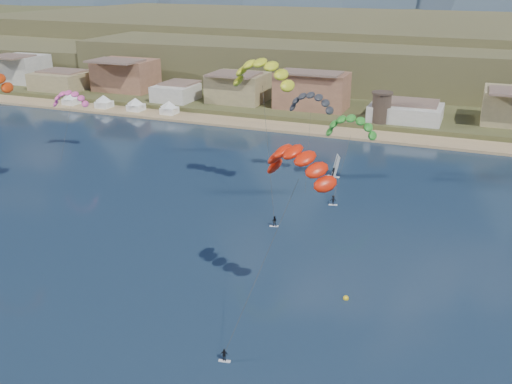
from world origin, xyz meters
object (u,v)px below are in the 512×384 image
at_px(buoy, 346,298).
at_px(windsurfer, 334,170).
at_px(watchtower, 381,107).
at_px(kitesurfer_green, 351,123).
at_px(kitesurfer_orange, 299,158).
at_px(kitesurfer_yellow, 263,69).

bearing_deg(buoy, windsurfer, 106.00).
height_order(watchtower, buoy, watchtower).
height_order(watchtower, kitesurfer_green, kitesurfer_green).
relative_size(watchtower, windsurfer, 1.78).
bearing_deg(buoy, kitesurfer_orange, -130.00).
bearing_deg(kitesurfer_orange, watchtower, 93.63).
distance_m(kitesurfer_yellow, kitesurfer_green, 22.37).
relative_size(kitesurfer_yellow, buoy, 37.50).
bearing_deg(kitesurfer_orange, buoy, 50.00).
bearing_deg(kitesurfer_green, watchtower, 92.07).
xyz_separation_m(windsurfer, buoy, (13.44, -46.88, -1.40)).
relative_size(kitesurfer_green, windsurfer, 3.60).
xyz_separation_m(kitesurfer_green, buoy, (9.63, -42.79, -13.03)).
xyz_separation_m(kitesurfer_yellow, windsurfer, (10.04, 17.18, -23.33)).
bearing_deg(kitesurfer_yellow, buoy, -51.66).
height_order(kitesurfer_orange, kitesurfer_green, kitesurfer_orange).
distance_m(kitesurfer_orange, buoy, 22.50).
xyz_separation_m(kitesurfer_yellow, kitesurfer_orange, (18.27, -35.92, -3.75)).
xyz_separation_m(kitesurfer_orange, kitesurfer_green, (-4.41, 49.01, -7.96)).
relative_size(kitesurfer_yellow, kitesurfer_orange, 1.16).
height_order(windsurfer, buoy, windsurfer).
height_order(watchtower, kitesurfer_yellow, kitesurfer_yellow).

